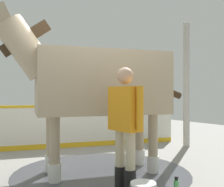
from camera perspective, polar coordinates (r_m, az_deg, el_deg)
The scene contains 6 objects.
ground_plane at distance 4.88m, azimuth -4.12°, elevation -15.89°, with size 16.00×16.00×0.02m, color gray.
wet_patch at distance 4.88m, azimuth -2.13°, elevation -15.74°, with size 2.96×2.96×0.00m, color #42444C.
barrier_wall at distance 7.01m, azimuth -7.32°, elevation -6.90°, with size 1.54×5.08×1.05m.
roof_post_far at distance 7.22m, azimuth 14.97°, elevation 1.72°, with size 0.16×0.16×3.08m, color #B7B2A8.
horse at distance 4.67m, azimuth -3.61°, elevation 2.13°, with size 1.58×3.48×2.69m.
handler at distance 3.74m, azimuth 2.69°, elevation -5.53°, with size 0.67×0.24×1.68m.
Camera 1 is at (4.07, -2.33, 1.33)m, focal length 44.70 mm.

